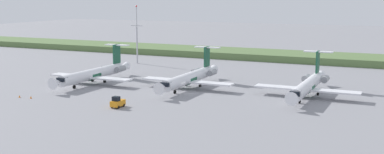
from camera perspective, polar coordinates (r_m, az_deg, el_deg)
The scene contains 9 objects.
ground_plane at distance 137.99m, azimuth 4.44°, elevation 0.36°, with size 500.00×500.00×0.00m, color gray.
grass_berm at distance 173.79m, azimuth 8.86°, elevation 2.57°, with size 320.00×20.00×2.32m, color #597542.
regional_jet_nearest at distance 125.00m, azimuth -11.45°, elevation 0.42°, with size 22.81×31.00×9.00m.
regional_jet_second at distance 116.60m, azimuth -0.26°, elevation -0.04°, with size 22.81×31.00×9.00m.
regional_jet_third at distance 109.71m, azimuth 13.50°, elevation -0.92°, with size 22.81×31.00×9.00m.
antenna_mast at distance 159.27m, azimuth -6.50°, elevation 4.43°, with size 4.40×0.50×18.87m.
baggage_tug at distance 97.58m, azimuth -8.76°, elevation -2.97°, with size 1.72×3.20×2.30m.
safety_cone_front_marker at distance 112.34m, azimuth -19.64°, elevation -2.15°, with size 0.44×0.44×0.55m, color orange.
safety_cone_mid_marker at distance 110.59m, azimuth -18.44°, elevation -2.26°, with size 0.44×0.44×0.55m, color orange.
Camera 1 is at (47.39, -97.71, 22.00)m, focal length 45.32 mm.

